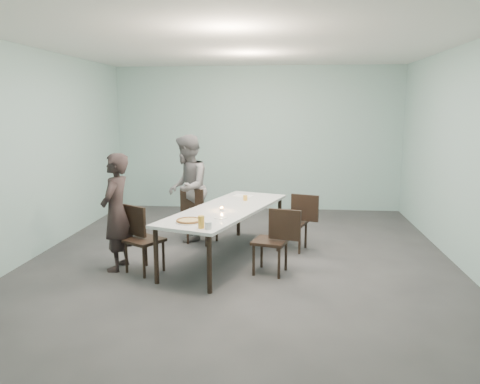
# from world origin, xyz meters

# --- Properties ---
(ground) EXTENTS (7.00, 7.00, 0.00)m
(ground) POSITION_xyz_m (0.00, 0.00, 0.00)
(ground) COLOR #333335
(ground) RESTS_ON ground
(room_shell) EXTENTS (6.02, 7.02, 3.01)m
(room_shell) POSITION_xyz_m (0.00, 0.00, 2.03)
(room_shell) COLOR #97BEBB
(room_shell) RESTS_ON ground
(table) EXTENTS (1.68, 2.75, 0.75)m
(table) POSITION_xyz_m (-0.20, 0.02, 0.69)
(table) COLOR white
(table) RESTS_ON ground
(chair_near_left) EXTENTS (0.64, 0.58, 0.87)m
(chair_near_left) POSITION_xyz_m (-1.28, -0.58, 0.50)
(chair_near_left) COLOR black
(chair_near_left) RESTS_ON ground
(chair_far_left) EXTENTS (0.65, 0.54, 0.87)m
(chair_far_left) POSITION_xyz_m (-0.77, 0.83, 0.50)
(chair_far_left) COLOR black
(chair_far_left) RESTS_ON ground
(chair_near_right) EXTENTS (0.65, 0.51, 0.87)m
(chair_near_right) POSITION_xyz_m (0.52, -0.52, 0.50)
(chair_near_right) COLOR black
(chair_near_right) RESTS_ON ground
(chair_far_right) EXTENTS (0.65, 0.53, 0.87)m
(chair_far_right) POSITION_xyz_m (0.81, 0.54, 0.50)
(chair_far_right) COLOR black
(chair_far_right) RESTS_ON ground
(diner_near) EXTENTS (0.40, 0.59, 1.57)m
(diner_near) POSITION_xyz_m (-1.61, -0.54, 0.78)
(diner_near) COLOR black
(diner_near) RESTS_ON ground
(diner_far) EXTENTS (0.72, 0.89, 1.72)m
(diner_far) POSITION_xyz_m (-0.97, 0.97, 0.86)
(diner_far) COLOR slate
(diner_far) RESTS_ON ground
(pizza) EXTENTS (0.34, 0.34, 0.04)m
(pizza) POSITION_xyz_m (-0.56, -0.86, 0.77)
(pizza) COLOR white
(pizza) RESTS_ON table
(side_plate) EXTENTS (0.18, 0.18, 0.01)m
(side_plate) POSITION_xyz_m (-0.20, -0.59, 0.76)
(side_plate) COLOR white
(side_plate) RESTS_ON table
(beer_glass) EXTENTS (0.08, 0.08, 0.15)m
(beer_glass) POSITION_xyz_m (-0.35, -1.13, 0.82)
(beer_glass) COLOR gold
(beer_glass) RESTS_ON table
(water_tumbler) EXTENTS (0.08, 0.08, 0.09)m
(water_tumbler) POSITION_xyz_m (-0.26, -1.17, 0.80)
(water_tumbler) COLOR silver
(water_tumbler) RESTS_ON table
(tealight) EXTENTS (0.06, 0.06, 0.05)m
(tealight) POSITION_xyz_m (-0.24, -0.18, 0.77)
(tealight) COLOR silver
(tealight) RESTS_ON table
(amber_tumbler) EXTENTS (0.07, 0.07, 0.08)m
(amber_tumbler) POSITION_xyz_m (0.01, 0.59, 0.79)
(amber_tumbler) COLOR gold
(amber_tumbler) RESTS_ON table
(menu) EXTENTS (0.35, 0.30, 0.01)m
(menu) POSITION_xyz_m (-0.05, 0.95, 0.75)
(menu) COLOR silver
(menu) RESTS_ON table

